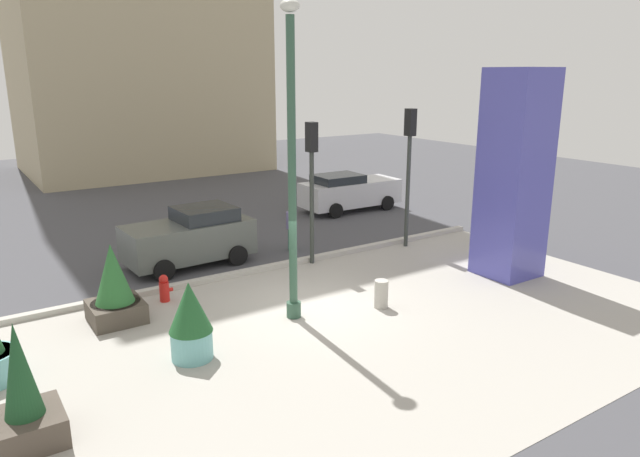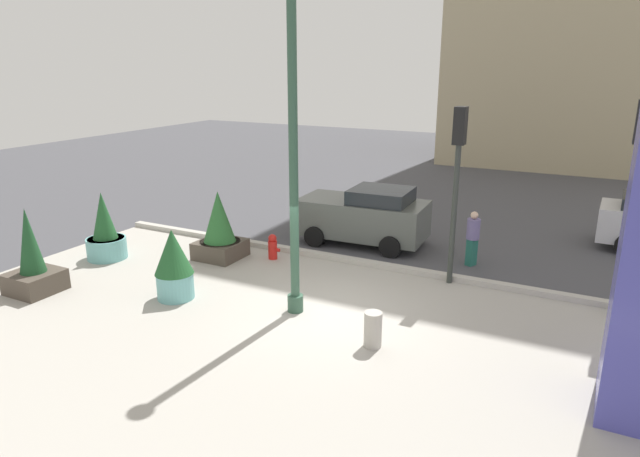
{
  "view_description": "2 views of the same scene",
  "coord_description": "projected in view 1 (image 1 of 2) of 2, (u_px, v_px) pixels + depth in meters",
  "views": [
    {
      "loc": [
        -7.57,
        -11.97,
        5.92
      ],
      "look_at": [
        0.08,
        -0.44,
        2.19
      ],
      "focal_mm": 32.63,
      "sensor_mm": 36.0,
      "label": 1
    },
    {
      "loc": [
        5.2,
        -10.58,
        5.49
      ],
      "look_at": [
        0.03,
        -0.52,
        2.11
      ],
      "focal_mm": 31.42,
      "sensor_mm": 36.0,
      "label": 2
    }
  ],
  "objects": [
    {
      "name": "ground_plane",
      "position": [
        241.0,
        265.0,
        18.43
      ],
      "size": [
        60.0,
        60.0,
        0.0
      ],
      "primitive_type": "plane",
      "color": "#47474C"
    },
    {
      "name": "plaza_pavement",
      "position": [
        354.0,
        334.0,
        13.6
      ],
      "size": [
        18.0,
        10.0,
        0.02
      ],
      "primitive_type": "cube",
      "color": "#ADA89E",
      "rests_on": "ground_plane"
    },
    {
      "name": "curb_strip",
      "position": [
        253.0,
        271.0,
        17.7
      ],
      "size": [
        18.0,
        0.24,
        0.16
      ],
      "primitive_type": "cube",
      "color": "#B7B2A8",
      "rests_on": "ground_plane"
    },
    {
      "name": "lamp_post",
      "position": [
        292.0,
        173.0,
        13.59
      ],
      "size": [
        0.44,
        0.44,
        7.47
      ],
      "color": "#335642",
      "rests_on": "ground_plane"
    },
    {
      "name": "art_pillar_blue",
      "position": [
        514.0,
        175.0,
        16.87
      ],
      "size": [
        1.58,
        1.58,
        6.06
      ],
      "primitive_type": "cube",
      "color": "#4C4CAD",
      "rests_on": "ground_plane"
    },
    {
      "name": "potted_plant_mid_plaza",
      "position": [
        114.0,
        289.0,
        14.07
      ],
      "size": [
        1.24,
        1.24,
        1.98
      ],
      "color": "#4C4238",
      "rests_on": "ground_plane"
    },
    {
      "name": "potted_plant_near_left",
      "position": [
        190.0,
        320.0,
        12.2
      ],
      "size": [
        0.93,
        0.93,
        1.74
      ],
      "color": "#6BB2B2",
      "rests_on": "ground_plane"
    },
    {
      "name": "potted_plant_by_pillar",
      "position": [
        24.0,
        402.0,
        9.4
      ],
      "size": [
        1.13,
        1.13,
        2.15
      ],
      "color": "#4C4238",
      "rests_on": "ground_plane"
    },
    {
      "name": "fire_hydrant",
      "position": [
        164.0,
        288.0,
        15.44
      ],
      "size": [
        0.36,
        0.26,
        0.75
      ],
      "color": "red",
      "rests_on": "ground_plane"
    },
    {
      "name": "concrete_bollard",
      "position": [
        381.0,
        294.0,
        15.02
      ],
      "size": [
        0.36,
        0.36,
        0.75
      ],
      "primitive_type": "cylinder",
      "color": "#B2ADA3",
      "rests_on": "ground_plane"
    },
    {
      "name": "traffic_light_corner",
      "position": [
        409.0,
        156.0,
        19.64
      ],
      "size": [
        0.28,
        0.42,
        4.76
      ],
      "color": "#333833",
      "rests_on": "ground_plane"
    },
    {
      "name": "traffic_light_far_side",
      "position": [
        312.0,
        170.0,
        17.86
      ],
      "size": [
        0.28,
        0.42,
        4.48
      ],
      "color": "#333833",
      "rests_on": "ground_plane"
    },
    {
      "name": "car_intersection",
      "position": [
        191.0,
        237.0,
        18.31
      ],
      "size": [
        4.0,
        2.21,
        1.8
      ],
      "color": "#565B56",
      "rests_on": "ground_plane"
    },
    {
      "name": "car_curb_east",
      "position": [
        349.0,
        191.0,
        25.58
      ],
      "size": [
        4.48,
        2.04,
        1.65
      ],
      "color": "silver",
      "rests_on": "ground_plane"
    },
    {
      "name": "pedestrian_crossing",
      "position": [
        291.0,
        226.0,
        19.8
      ],
      "size": [
        0.47,
        0.47,
        1.56
      ],
      "color": "#236656",
      "rests_on": "ground_plane"
    }
  ]
}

